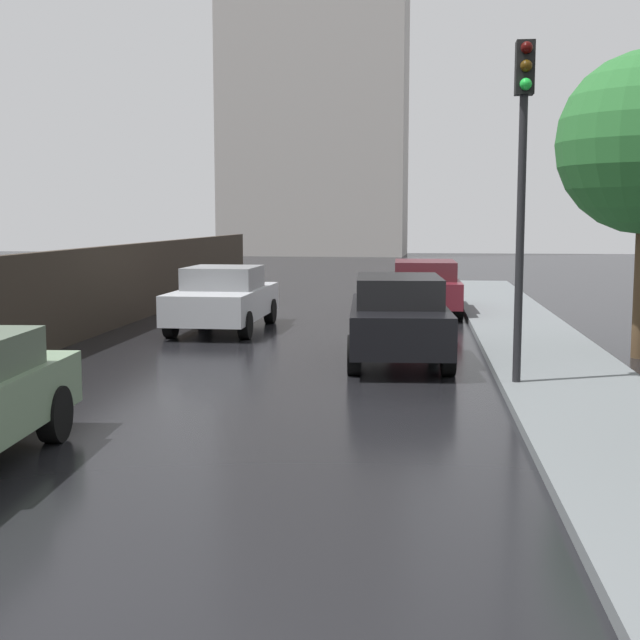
{
  "coord_description": "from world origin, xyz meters",
  "views": [
    {
      "loc": [
        2.75,
        -4.0,
        2.56
      ],
      "look_at": [
        1.69,
        5.37,
        1.44
      ],
      "focal_mm": 48.46,
      "sensor_mm": 36.0,
      "label": 1
    }
  ],
  "objects_px": {
    "car_maroon_far_ahead": "(425,286)",
    "traffic_light": "(523,152)",
    "car_silver_far_lane": "(223,298)",
    "car_black_mid_road": "(398,317)"
  },
  "relations": [
    {
      "from": "car_silver_far_lane",
      "to": "traffic_light",
      "type": "distance_m",
      "value": 9.16
    },
    {
      "from": "car_black_mid_road",
      "to": "car_silver_far_lane",
      "type": "height_order",
      "value": "car_black_mid_road"
    },
    {
      "from": "car_silver_far_lane",
      "to": "traffic_light",
      "type": "height_order",
      "value": "traffic_light"
    },
    {
      "from": "car_black_mid_road",
      "to": "traffic_light",
      "type": "distance_m",
      "value": 4.15
    },
    {
      "from": "car_maroon_far_ahead",
      "to": "car_silver_far_lane",
      "type": "bearing_deg",
      "value": -141.53
    },
    {
      "from": "car_silver_far_lane",
      "to": "car_maroon_far_ahead",
      "type": "bearing_deg",
      "value": -139.39
    },
    {
      "from": "car_black_mid_road",
      "to": "car_silver_far_lane",
      "type": "xyz_separation_m",
      "value": [
        -4.07,
        3.88,
        -0.06
      ]
    },
    {
      "from": "car_maroon_far_ahead",
      "to": "car_silver_far_lane",
      "type": "distance_m",
      "value": 5.97
    },
    {
      "from": "car_maroon_far_ahead",
      "to": "car_black_mid_road",
      "type": "bearing_deg",
      "value": -95.01
    },
    {
      "from": "car_maroon_far_ahead",
      "to": "traffic_light",
      "type": "height_order",
      "value": "traffic_light"
    }
  ]
}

